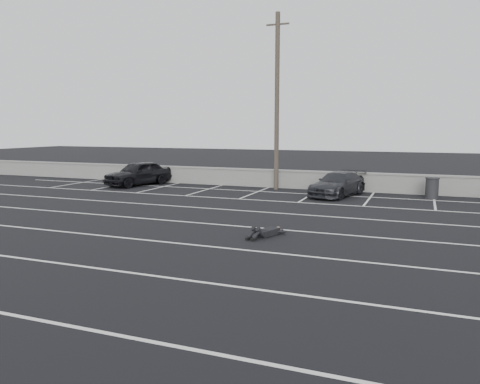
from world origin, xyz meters
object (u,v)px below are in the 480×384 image
at_px(trash_bin, 432,188).
at_px(utility_pole, 277,102).
at_px(car_left, 138,173).
at_px(person, 270,229).
at_px(car_right, 338,184).

bearing_deg(trash_bin, utility_pole, 176.07).
xyz_separation_m(car_left, person, (11.63, -9.90, -0.53)).
bearing_deg(trash_bin, person, -115.64).
relative_size(trash_bin, person, 0.47).
bearing_deg(car_right, utility_pole, 175.64).
bearing_deg(trash_bin, car_right, -170.58).
bearing_deg(car_right, person, -77.86).
relative_size(car_left, utility_pole, 0.45).
height_order(car_left, car_right, car_left).
relative_size(car_right, trash_bin, 4.02).
bearing_deg(car_left, car_right, 15.84).
height_order(trash_bin, person, trash_bin).
distance_m(car_right, person, 9.80).
relative_size(utility_pole, person, 4.36).
distance_m(car_left, utility_pole, 9.50).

